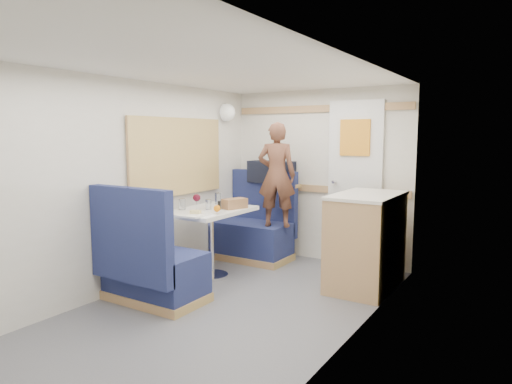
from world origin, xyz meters
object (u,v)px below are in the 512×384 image
Objects in this scene: dinette_table at (210,224)px; bench_far at (255,234)px; bench_near at (150,269)px; tumbler_right at (208,204)px; pepper_grinder at (219,205)px; salt_grinder at (208,203)px; tumbler_left at (182,204)px; orange_fruit at (217,208)px; beer_glass at (228,204)px; cheese_block at (195,212)px; dome_light at (227,112)px; tumbler_mid at (218,198)px; person at (277,175)px; bread_loaf at (235,204)px; duffel_bag at (271,172)px; wine_glass at (197,199)px; tray at (195,214)px; galley_counter at (366,240)px.

bench_far is (-0.00, 0.86, -0.27)m from dinette_table.
bench_near is 10.24× the size of tumbler_right.
salt_grinder is (-0.19, 0.06, -0.00)m from pepper_grinder.
tumbler_left is 1.31× the size of pepper_grinder.
salt_grinder is (-0.32, 0.28, -0.01)m from orange_fruit.
beer_glass is at bearing 107.10° from orange_fruit.
cheese_block is at bearing -86.53° from pepper_grinder.
tumbler_mid is (0.22, -0.48, -0.97)m from dome_light.
person is 0.67m from bread_loaf.
bread_loaf is (0.11, -0.95, -0.26)m from duffel_bag.
tumbler_left reaches higher than cheese_block.
wine_glass is 0.24m from pepper_grinder.
pepper_grinder is at bearing 49.77° from person.
tumbler_right is at bearing -90.68° from bench_far.
person is at bearing 64.56° from tumbler_right.
cheese_block is 0.92× the size of tumbler_right.
tray is at bearing -74.74° from dinette_table.
bench_near is at bearing -100.46° from bread_loaf.
salt_grinder reaches higher than tray.
tumbler_left is at bearing -140.60° from bread_loaf.
pepper_grinder is (0.32, 0.21, -0.01)m from tumbler_left.
bench_near is 0.90m from wine_glass.
duffel_bag is at bearing 83.92° from wine_glass.
pepper_grinder reaches higher than cheese_block.
person is 17.67× the size of orange_fruit.
bench_near is at bearing -88.10° from duffel_bag.
tumbler_right is (-0.01, -0.02, 0.21)m from dinette_table.
tumbler_right is (-0.01, -0.88, 0.47)m from bench_far.
tray is at bearing -85.00° from duffel_bag.
bench_far is at bearing 99.82° from beer_glass.
beer_glass reaches higher than tray.
bench_far is 15.85× the size of orange_fruit.
orange_fruit is (-0.13, -0.94, -0.26)m from person.
galley_counter is 3.69× the size of bread_loaf.
beer_glass is 1.07× the size of pepper_grinder.
cheese_block is at bearing -67.57° from dome_light.
orange_fruit is at bearing 71.75° from bench_near.
tumbler_mid is 0.42m from pepper_grinder.
tumbler_left is at bearing 37.93° from person.
duffel_bag reaches higher than tumbler_left.
galley_counter is at bearing 34.38° from cheese_block.
duffel_bag is at bearing 87.79° from bench_near.
bench_near is at bearing -82.02° from tumbler_mid.
tumbler_left is 0.54m from tumbler_mid.
bench_far reaches higher than orange_fruit.
duffel_bag is 5.84× the size of cheese_block.
bench_near reaches higher than pepper_grinder.
dome_light reaches higher than person.
galley_counter reaches higher than bread_loaf.
duffel_bag is at bearing 91.50° from cheese_block.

